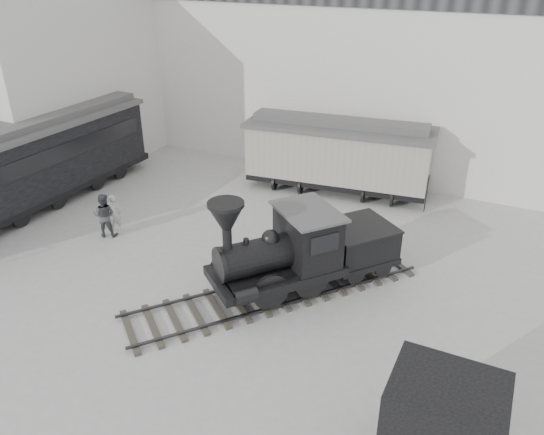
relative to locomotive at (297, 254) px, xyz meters
The scene contains 9 objects.
ground 4.27m from the locomotive, 116.68° to the right, with size 90.00×90.00×0.00m, color #9E9E9B.
north_wall 12.26m from the locomotive, 99.10° to the left, with size 34.00×2.51×11.00m.
west_pavilion 17.79m from the locomotive, 158.77° to the left, with size 7.00×12.11×9.00m.
locomotive is the anchor object (origin of this frame).
boxcar 8.56m from the locomotive, 101.25° to the left, with size 8.82×3.68×3.51m.
passenger_coach 13.07m from the locomotive, behind, with size 3.27×13.71×3.65m.
visitor_a 8.32m from the locomotive, behind, with size 0.58×0.38×1.59m, color #B3B3AF.
visitor_b 8.34m from the locomotive, behind, with size 0.87×0.68×1.80m, color #3F4044.
coal_hopper 7.55m from the locomotive, 42.60° to the right, with size 2.30×1.88×2.50m.
Camera 1 is at (7.68, -10.13, 10.20)m, focal length 35.00 mm.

